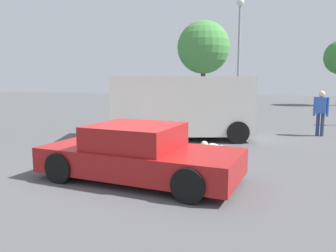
{
  "coord_description": "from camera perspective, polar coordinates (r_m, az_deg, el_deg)",
  "views": [
    {
      "loc": [
        3.01,
        -6.61,
        2.16
      ],
      "look_at": [
        0.34,
        1.81,
        0.9
      ],
      "focal_mm": 35.25,
      "sensor_mm": 36.0,
      "label": 1
    }
  ],
  "objects": [
    {
      "name": "tree_back_center",
      "position": [
        28.2,
        6.16,
        13.34
      ],
      "size": [
        4.34,
        4.34,
        6.95
      ],
      "color": "brown",
      "rests_on": "ground_plane"
    },
    {
      "name": "ground_plane",
      "position": [
        7.58,
        -6.65,
        -8.5
      ],
      "size": [
        80.0,
        80.0,
        0.0
      ],
      "primitive_type": "plane",
      "color": "#515154"
    },
    {
      "name": "light_post_near",
      "position": [
        20.46,
        12.22,
        14.69
      ],
      "size": [
        0.44,
        0.44,
        6.79
      ],
      "color": "gray",
      "rests_on": "ground_plane"
    },
    {
      "name": "pedestrian",
      "position": [
        13.82,
        24.94,
        2.67
      ],
      "size": [
        0.52,
        0.39,
        1.73
      ],
      "rotation": [
        0.0,
        0.0,
        1.13
      ],
      "color": "navy",
      "rests_on": "ground_plane"
    },
    {
      "name": "van_white",
      "position": [
        11.93,
        2.33,
        3.55
      ],
      "size": [
        5.27,
        3.45,
        2.25
      ],
      "rotation": [
        0.0,
        0.0,
        3.46
      ],
      "color": "silver",
      "rests_on": "ground_plane"
    },
    {
      "name": "dog",
      "position": [
        9.42,
        7.48,
        -3.65
      ],
      "size": [
        0.67,
        0.32,
        0.41
      ],
      "rotation": [
        0.0,
        0.0,
        2.96
      ],
      "color": "beige",
      "rests_on": "ground_plane"
    },
    {
      "name": "sedan_foreground",
      "position": [
        7.15,
        -5.06,
        -4.87
      ],
      "size": [
        4.44,
        2.3,
        1.2
      ],
      "rotation": [
        0.0,
        0.0,
        -0.1
      ],
      "color": "maroon",
      "rests_on": "ground_plane"
    }
  ]
}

